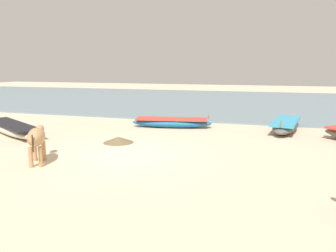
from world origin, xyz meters
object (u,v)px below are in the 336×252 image
fishing_boat_1 (172,122)px  fishing_boat_3 (12,128)px  cow_adult_tan (37,138)px  fishing_boat_4 (285,125)px

fishing_boat_1 → fishing_boat_3: fishing_boat_3 is taller
cow_adult_tan → fishing_boat_4: bearing=-75.3°
fishing_boat_1 → fishing_boat_4: size_ratio=1.05×
fishing_boat_3 → cow_adult_tan: 4.74m
fishing_boat_3 → cow_adult_tan: bearing=169.7°
fishing_boat_3 → fishing_boat_1: bearing=-120.8°
fishing_boat_3 → cow_adult_tan: size_ratio=3.04×
fishing_boat_1 → cow_adult_tan: size_ratio=2.52×
fishing_boat_1 → fishing_boat_4: fishing_boat_4 is taller
fishing_boat_3 → fishing_boat_4: size_ratio=1.26×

